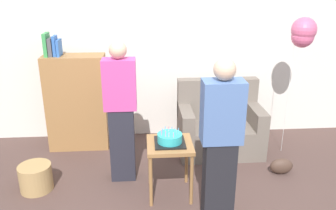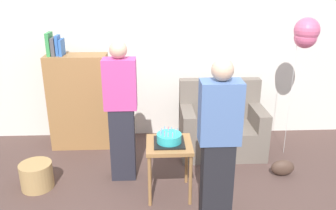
# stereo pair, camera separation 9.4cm
# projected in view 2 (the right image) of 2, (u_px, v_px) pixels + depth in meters

# --- Properties ---
(wall_back) EXTENTS (6.00, 0.10, 2.70)m
(wall_back) POSITION_uv_depth(u_px,v_px,m) (168.00, 45.00, 4.95)
(wall_back) COLOR silver
(wall_back) RESTS_ON ground_plane
(couch) EXTENTS (1.10, 0.70, 0.96)m
(couch) POSITION_uv_depth(u_px,v_px,m) (221.00, 127.00, 4.72)
(couch) COLOR #6B6056
(couch) RESTS_ON ground_plane
(bookshelf) EXTENTS (0.80, 0.36, 1.59)m
(bookshelf) POSITION_uv_depth(u_px,v_px,m) (79.00, 101.00, 4.77)
(bookshelf) COLOR olive
(bookshelf) RESTS_ON ground_plane
(side_table) EXTENTS (0.48, 0.48, 0.61)m
(side_table) POSITION_uv_depth(u_px,v_px,m) (169.00, 151.00, 3.69)
(side_table) COLOR olive
(side_table) RESTS_ON ground_plane
(birthday_cake) EXTENTS (0.32, 0.32, 0.17)m
(birthday_cake) POSITION_uv_depth(u_px,v_px,m) (169.00, 139.00, 3.64)
(birthday_cake) COLOR black
(birthday_cake) RESTS_ON side_table
(person_blowing_candles) EXTENTS (0.36, 0.22, 1.63)m
(person_blowing_candles) POSITION_uv_depth(u_px,v_px,m) (121.00, 112.00, 3.90)
(person_blowing_candles) COLOR #23232D
(person_blowing_candles) RESTS_ON ground_plane
(person_holding_cake) EXTENTS (0.36, 0.22, 1.63)m
(person_holding_cake) POSITION_uv_depth(u_px,v_px,m) (218.00, 146.00, 3.10)
(person_holding_cake) COLOR black
(person_holding_cake) RESTS_ON ground_plane
(wicker_basket) EXTENTS (0.36, 0.36, 0.30)m
(wicker_basket) POSITION_uv_depth(u_px,v_px,m) (37.00, 176.00, 3.92)
(wicker_basket) COLOR #A88451
(wicker_basket) RESTS_ON ground_plane
(handbag) EXTENTS (0.28, 0.14, 0.20)m
(handbag) POSITION_uv_depth(u_px,v_px,m) (283.00, 168.00, 4.18)
(handbag) COLOR #473328
(handbag) RESTS_ON ground_plane
(balloon_bunch) EXTENTS (0.31, 0.31, 1.81)m
(balloon_bunch) POSITION_uv_depth(u_px,v_px,m) (306.00, 33.00, 4.20)
(balloon_bunch) COLOR silver
(balloon_bunch) RESTS_ON ground_plane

